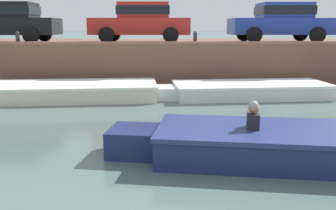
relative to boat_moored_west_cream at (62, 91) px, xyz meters
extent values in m
plane|color=#4C605B|center=(3.13, -4.61, -0.25)|extent=(400.00, 400.00, 0.00)
cube|color=brown|center=(3.13, 4.67, 0.60)|extent=(60.00, 6.00, 1.69)
cube|color=brown|center=(3.13, 1.79, 1.48)|extent=(60.00, 0.24, 0.08)
cube|color=silver|center=(0.27, 0.02, -0.04)|extent=(5.62, 2.52, 0.43)
cube|color=white|center=(0.27, 0.02, 0.22)|extent=(5.68, 2.59, 0.08)
cube|color=brown|center=(0.69, 0.04, 0.12)|extent=(0.36, 1.97, 0.06)
cube|color=white|center=(6.22, 0.14, -0.06)|extent=(5.15, 2.31, 0.39)
cube|color=white|center=(3.21, -0.07, -0.06)|extent=(1.08, 1.15, 0.39)
cube|color=white|center=(6.22, 0.14, 0.18)|extent=(5.21, 2.37, 0.08)
cube|color=brown|center=(6.59, 0.16, 0.08)|extent=(0.36, 1.78, 0.06)
cube|color=navy|center=(5.42, -5.95, -0.01)|extent=(4.88, 2.45, 0.49)
cube|color=navy|center=(2.66, -5.48, -0.01)|extent=(1.08, 1.08, 0.49)
cube|color=navy|center=(5.42, -5.95, 0.28)|extent=(4.95, 2.52, 0.08)
cube|color=brown|center=(5.77, -6.01, 0.18)|extent=(0.49, 1.55, 0.06)
cube|color=black|center=(4.73, -5.83, 0.36)|extent=(0.25, 0.35, 0.44)
sphere|color=#A37556|center=(4.73, -5.83, 0.68)|extent=(0.19, 0.19, 0.19)
sphere|color=gray|center=(4.73, -5.83, 0.72)|extent=(0.17, 0.17, 0.17)
cube|color=black|center=(-2.92, 3.22, 2.06)|extent=(4.18, 1.71, 0.64)
cube|color=black|center=(-2.76, 3.22, 2.68)|extent=(2.09, 1.49, 0.60)
cube|color=black|center=(-2.76, 3.22, 2.68)|extent=(2.18, 1.53, 0.33)
cylinder|color=black|center=(-1.63, 2.35, 1.74)|extent=(0.60, 0.18, 0.60)
cylinder|color=black|center=(-1.63, 4.08, 1.74)|extent=(0.60, 0.18, 0.60)
cube|color=#B2231E|center=(2.44, 3.22, 2.06)|extent=(4.00, 1.85, 0.64)
cube|color=#B2231E|center=(2.60, 3.21, 2.68)|extent=(2.02, 1.57, 0.60)
cube|color=black|center=(2.60, 3.21, 2.68)|extent=(2.10, 1.61, 0.33)
cylinder|color=black|center=(1.19, 2.40, 1.74)|extent=(0.61, 0.20, 0.60)
cylinder|color=black|center=(1.26, 4.14, 1.74)|extent=(0.61, 0.20, 0.60)
cylinder|color=black|center=(3.63, 2.30, 1.74)|extent=(0.61, 0.20, 0.60)
cylinder|color=black|center=(3.69, 4.04, 1.74)|extent=(0.61, 0.20, 0.60)
cube|color=#233893|center=(8.06, 3.22, 2.06)|extent=(3.97, 1.76, 0.64)
cube|color=#233893|center=(8.22, 3.22, 2.68)|extent=(1.99, 1.54, 0.60)
cube|color=black|center=(8.22, 3.22, 2.68)|extent=(2.07, 1.57, 0.33)
cylinder|color=black|center=(6.83, 2.35, 1.74)|extent=(0.60, 0.18, 0.60)
cylinder|color=black|center=(6.84, 4.12, 1.74)|extent=(0.60, 0.18, 0.60)
cylinder|color=black|center=(9.28, 2.33, 1.74)|extent=(0.60, 0.18, 0.60)
cylinder|color=black|center=(9.30, 4.10, 1.74)|extent=(0.60, 0.18, 0.60)
cylinder|color=#2D2B28|center=(-1.98, 1.92, 1.62)|extent=(0.14, 0.14, 0.35)
sphere|color=#2D2B28|center=(-1.98, 1.92, 1.81)|extent=(0.15, 0.15, 0.15)
cylinder|color=#2D2B28|center=(4.52, 1.92, 1.62)|extent=(0.14, 0.14, 0.35)
sphere|color=#2D2B28|center=(4.52, 1.92, 1.81)|extent=(0.15, 0.15, 0.15)
camera|label=1|loc=(3.04, -12.09, 2.06)|focal=40.00mm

